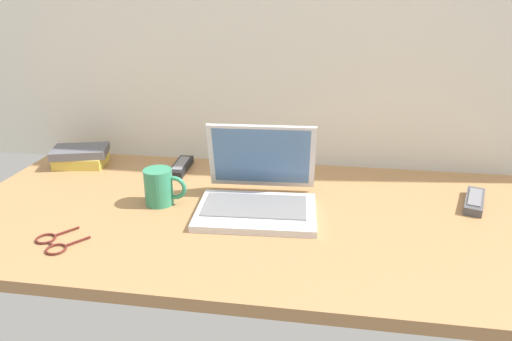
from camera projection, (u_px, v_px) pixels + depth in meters
name	position (u px, v px, depth m)	size (l,w,h in m)	color
desk	(255.00, 217.00, 1.23)	(1.60, 0.76, 0.03)	#A87A4C
laptop	(258.00, 192.00, 1.23)	(0.32, 0.29, 0.21)	silver
coffee_mug	(160.00, 186.00, 1.25)	(0.12, 0.08, 0.10)	#338C66
remote_control_near	(474.00, 201.00, 1.26)	(0.09, 0.17, 0.02)	#4C4C51
remote_control_far	(181.00, 167.00, 1.50)	(0.05, 0.16, 0.02)	black
eyeglasses	(53.00, 243.00, 1.07)	(0.14, 0.14, 0.01)	#591E19
book_stack	(81.00, 156.00, 1.53)	(0.20, 0.16, 0.06)	#D8BF4C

